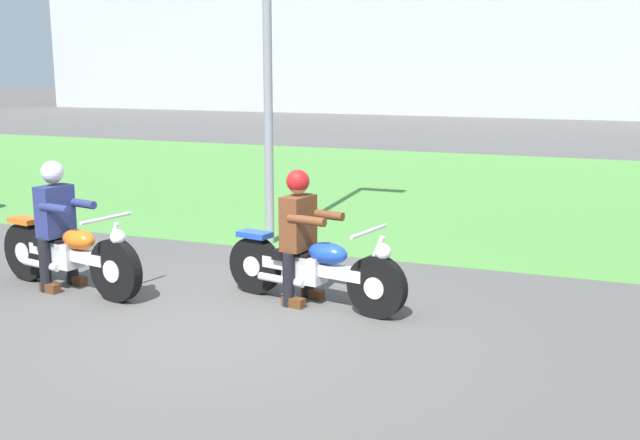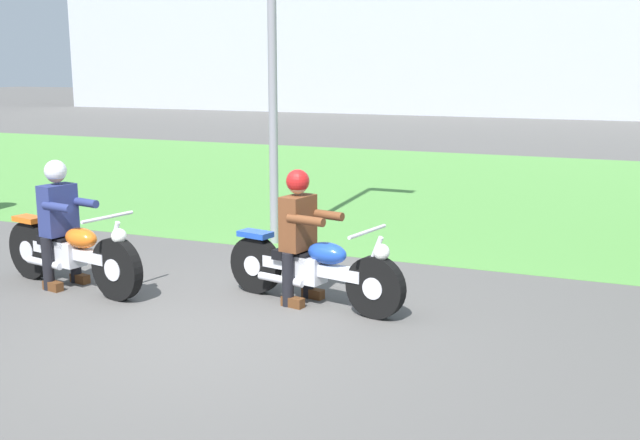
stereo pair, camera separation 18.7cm
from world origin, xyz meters
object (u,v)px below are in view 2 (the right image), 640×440
object	(u,v)px
rider_follow	(60,213)
rider_lead	(299,226)
motorcycle_lead	(313,268)
motorcycle_follow	(72,253)

from	to	relation	value
rider_follow	rider_lead	bearing A→B (deg)	22.23
motorcycle_lead	rider_lead	xyz separation A→B (m)	(-0.16, 0.04, 0.43)
rider_lead	rider_follow	bearing A→B (deg)	-157.77
motorcycle_lead	rider_follow	bearing A→B (deg)	-159.09
rider_follow	motorcycle_lead	bearing A→B (deg)	20.91
motorcycle_lead	motorcycle_follow	size ratio (longest dim) A/B	0.99
motorcycle_lead	rider_lead	size ratio (longest dim) A/B	1.51
motorcycle_lead	rider_lead	bearing A→B (deg)	179.14
motorcycle_lead	motorcycle_follow	bearing A→B (deg)	-157.78
motorcycle_lead	motorcycle_follow	world-z (taller)	motorcycle_follow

